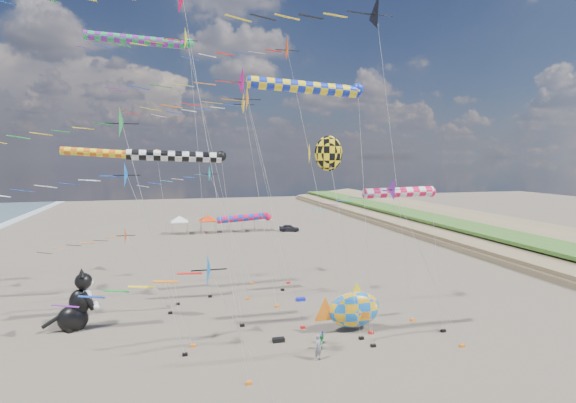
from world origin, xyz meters
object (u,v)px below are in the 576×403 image
(cat_inflatable, at_px, (76,300))
(child_green, at_px, (321,343))
(person_adult, at_px, (318,347))
(child_blue, at_px, (322,337))
(fish_inflatable, at_px, (354,309))
(parked_car, at_px, (289,228))

(cat_inflatable, height_order, child_green, cat_inflatable)
(person_adult, distance_m, child_blue, 2.76)
(cat_inflatable, relative_size, fish_inflatable, 0.84)
(cat_inflatable, xyz_separation_m, person_adult, (16.79, -10.11, -1.49))
(fish_inflatable, distance_m, person_adult, 6.09)
(cat_inflatable, distance_m, person_adult, 19.66)
(child_blue, bearing_deg, parked_car, 17.65)
(parked_car, bearing_deg, cat_inflatable, 164.14)
(cat_inflatable, xyz_separation_m, child_green, (17.51, -8.63, -1.86))
(person_adult, bearing_deg, cat_inflatable, 116.86)
(cat_inflatable, bearing_deg, parked_car, 42.92)
(person_adult, bearing_deg, fish_inflatable, 11.99)
(cat_inflatable, bearing_deg, fish_inflatable, -28.04)
(cat_inflatable, bearing_deg, child_green, -38.65)
(cat_inflatable, relative_size, child_green, 4.56)
(child_blue, relative_size, parked_car, 0.26)
(child_green, bearing_deg, child_blue, 72.94)
(person_adult, relative_size, child_green, 1.70)
(person_adult, xyz_separation_m, child_green, (0.72, 1.48, -0.37))
(person_adult, bearing_deg, parked_car, 45.00)
(parked_car, bearing_deg, fish_inflatable, -170.14)
(person_adult, height_order, child_green, person_adult)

